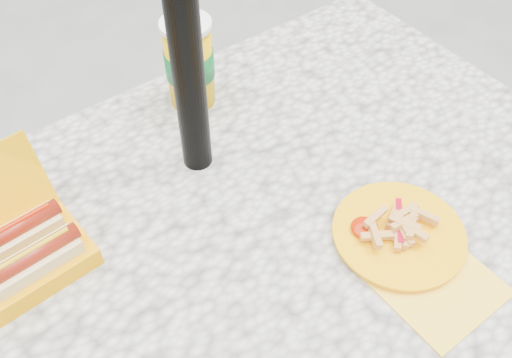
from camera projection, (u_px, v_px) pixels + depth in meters
picnic_table at (252, 257)px, 0.99m from camera, size 1.20×0.80×0.75m
hotdog_box at (17, 255)px, 0.82m from camera, size 0.20×0.19×0.15m
fries_plate at (401, 237)px, 0.87m from camera, size 0.21×0.28×0.04m
soda_cup at (189, 63)px, 1.04m from camera, size 0.09×0.09×0.17m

